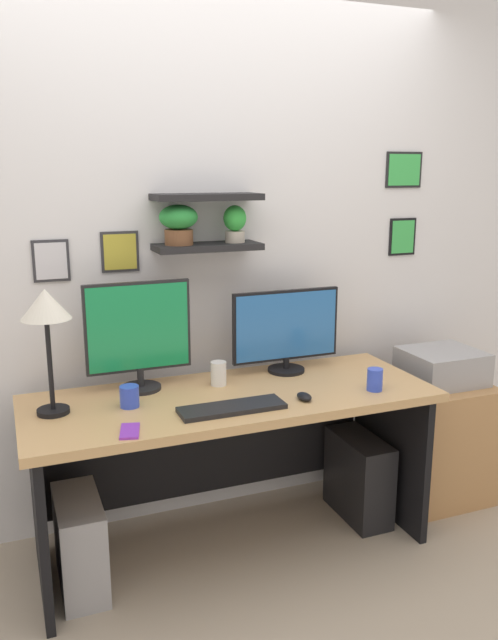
{
  "coord_description": "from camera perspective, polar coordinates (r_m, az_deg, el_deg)",
  "views": [
    {
      "loc": [
        -0.9,
        -2.48,
        1.71
      ],
      "look_at": [
        0.1,
        0.05,
        1.07
      ],
      "focal_mm": 35.61,
      "sensor_mm": 36.0,
      "label": 1
    }
  ],
  "objects": [
    {
      "name": "ground_plane",
      "position": [
        3.14,
        -1.45,
        -19.65
      ],
      "size": [
        8.0,
        8.0,
        0.0
      ],
      "primitive_type": "plane",
      "color": "tan"
    },
    {
      "name": "back_wall_assembly",
      "position": [
        3.07,
        -4.42,
        6.64
      ],
      "size": [
        4.4,
        0.24,
        2.7
      ],
      "color": "silver",
      "rests_on": "ground"
    },
    {
      "name": "desk",
      "position": [
        2.93,
        -1.9,
        -10.08
      ],
      "size": [
        1.8,
        0.68,
        0.75
      ],
      "color": "tan",
      "rests_on": "ground"
    },
    {
      "name": "monitor_left",
      "position": [
        2.84,
        -9.91,
        -1.17
      ],
      "size": [
        0.47,
        0.18,
        0.49
      ],
      "color": "black",
      "rests_on": "desk"
    },
    {
      "name": "monitor_right",
      "position": [
        3.07,
        3.34,
        -0.87
      ],
      "size": [
        0.54,
        0.18,
        0.4
      ],
      "color": "black",
      "rests_on": "desk"
    },
    {
      "name": "keyboard",
      "position": [
        2.62,
        -1.55,
        -7.9
      ],
      "size": [
        0.44,
        0.14,
        0.02
      ],
      "primitive_type": "cube",
      "color": "black",
      "rests_on": "desk"
    },
    {
      "name": "computer_mouse",
      "position": [
        2.74,
        4.99,
        -6.87
      ],
      "size": [
        0.06,
        0.09,
        0.03
      ],
      "primitive_type": "ellipsoid",
      "color": "black",
      "rests_on": "desk"
    },
    {
      "name": "desk_lamp",
      "position": [
        2.6,
        -17.78,
        0.59
      ],
      "size": [
        0.2,
        0.2,
        0.51
      ],
      "color": "black",
      "rests_on": "desk"
    },
    {
      "name": "cell_phone",
      "position": [
        2.46,
        -10.66,
        -9.78
      ],
      "size": [
        0.1,
        0.15,
        0.01
      ],
      "primitive_type": "cube",
      "rotation": [
        0.0,
        0.0,
        -0.24
      ],
      "color": "purple",
      "rests_on": "desk"
    },
    {
      "name": "coffee_mug",
      "position": [
        2.69,
        -10.69,
        -6.76
      ],
      "size": [
        0.08,
        0.08,
        0.09
      ],
      "primitive_type": "cylinder",
      "color": "blue",
      "rests_on": "desk"
    },
    {
      "name": "pen_cup",
      "position": [
        2.89,
        11.24,
        -5.27
      ],
      "size": [
        0.07,
        0.07,
        0.1
      ],
      "primitive_type": "cylinder",
      "color": "blue",
      "rests_on": "desk"
    },
    {
      "name": "water_cup",
      "position": [
        2.91,
        -2.76,
        -4.82
      ],
      "size": [
        0.07,
        0.07,
        0.11
      ],
      "primitive_type": "cylinder",
      "color": "white",
      "rests_on": "desk"
    },
    {
      "name": "drawer_cabinet",
      "position": [
        3.59,
        16.51,
        -10.12
      ],
      "size": [
        0.44,
        0.5,
        0.63
      ],
      "primitive_type": "cube",
      "color": "tan",
      "rests_on": "ground"
    },
    {
      "name": "printer",
      "position": [
        3.45,
        16.94,
        -4.0
      ],
      "size": [
        0.38,
        0.34,
        0.17
      ],
      "primitive_type": "cube",
      "color": "#9E9EA3",
      "rests_on": "drawer_cabinet"
    },
    {
      "name": "computer_tower_left",
      "position": [
        2.88,
        -14.94,
        -18.82
      ],
      "size": [
        0.18,
        0.4,
        0.4
      ],
      "primitive_type": "cube",
      "color": "#99999E",
      "rests_on": "ground"
    },
    {
      "name": "computer_tower_right",
      "position": [
        3.32,
        9.82,
        -13.71
      ],
      "size": [
        0.18,
        0.4,
        0.42
      ],
      "primitive_type": "cube",
      "color": "black",
      "rests_on": "ground"
    }
  ]
}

